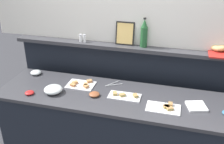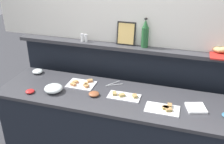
{
  "view_description": "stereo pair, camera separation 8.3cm",
  "coord_description": "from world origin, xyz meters",
  "px_view_note": "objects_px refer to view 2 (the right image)",
  "views": [
    {
      "loc": [
        0.52,
        -2.2,
        2.29
      ],
      "look_at": [
        -0.09,
        0.1,
        1.13
      ],
      "focal_mm": 41.99,
      "sensor_mm": 36.0,
      "label": 1
    },
    {
      "loc": [
        0.6,
        -2.17,
        2.29
      ],
      "look_at": [
        -0.09,
        0.1,
        1.13
      ],
      "focal_mm": 41.99,
      "sensor_mm": 36.0,
      "label": 2
    }
  ],
  "objects_px": {
    "sandwich_platter_front": "(82,84)",
    "condiment_bowl_cream": "(94,94)",
    "glass_bowl_medium": "(54,89)",
    "wine_bottle_green": "(145,34)",
    "pepper_shaker": "(86,38)",
    "sandwich_platter_rear": "(124,96)",
    "glass_bowl_large": "(38,71)",
    "condiment_bowl_teal": "(30,91)",
    "salt_shaker": "(82,38)",
    "napkin_stack": "(196,108)",
    "framed_picture": "(126,34)",
    "serving_tongs": "(113,84)",
    "sandwich_platter_side": "(164,109)"
  },
  "relations": [
    {
      "from": "pepper_shaker",
      "to": "serving_tongs",
      "type": "bearing_deg",
      "value": -29.92
    },
    {
      "from": "condiment_bowl_teal",
      "to": "pepper_shaker",
      "type": "distance_m",
      "value": 0.84
    },
    {
      "from": "napkin_stack",
      "to": "framed_picture",
      "type": "distance_m",
      "value": 1.06
    },
    {
      "from": "sandwich_platter_front",
      "to": "glass_bowl_medium",
      "type": "relative_size",
      "value": 1.56
    },
    {
      "from": "sandwich_platter_front",
      "to": "condiment_bowl_cream",
      "type": "height_order",
      "value": "condiment_bowl_cream"
    },
    {
      "from": "sandwich_platter_side",
      "to": "serving_tongs",
      "type": "relative_size",
      "value": 1.87
    },
    {
      "from": "framed_picture",
      "to": "glass_bowl_medium",
      "type": "bearing_deg",
      "value": -136.04
    },
    {
      "from": "sandwich_platter_front",
      "to": "napkin_stack",
      "type": "xyz_separation_m",
      "value": [
        1.19,
        -0.11,
        -0.0
      ]
    },
    {
      "from": "glass_bowl_large",
      "to": "salt_shaker",
      "type": "bearing_deg",
      "value": 23.77
    },
    {
      "from": "sandwich_platter_rear",
      "to": "glass_bowl_large",
      "type": "relative_size",
      "value": 2.64
    },
    {
      "from": "glass_bowl_large",
      "to": "framed_picture",
      "type": "xyz_separation_m",
      "value": [
        1.0,
        0.26,
        0.48
      ]
    },
    {
      "from": "glass_bowl_large",
      "to": "pepper_shaker",
      "type": "distance_m",
      "value": 0.71
    },
    {
      "from": "glass_bowl_medium",
      "to": "condiment_bowl_cream",
      "type": "xyz_separation_m",
      "value": [
        0.43,
        0.05,
        -0.02
      ]
    },
    {
      "from": "glass_bowl_large",
      "to": "glass_bowl_medium",
      "type": "xyz_separation_m",
      "value": [
        0.39,
        -0.33,
        0.01
      ]
    },
    {
      "from": "sandwich_platter_rear",
      "to": "serving_tongs",
      "type": "height_order",
      "value": "sandwich_platter_rear"
    },
    {
      "from": "condiment_bowl_teal",
      "to": "salt_shaker",
      "type": "relative_size",
      "value": 1.05
    },
    {
      "from": "condiment_bowl_cream",
      "to": "wine_bottle_green",
      "type": "height_order",
      "value": "wine_bottle_green"
    },
    {
      "from": "sandwich_platter_rear",
      "to": "pepper_shaker",
      "type": "relative_size",
      "value": 3.7
    },
    {
      "from": "pepper_shaker",
      "to": "sandwich_platter_rear",
      "type": "bearing_deg",
      "value": -37.81
    },
    {
      "from": "serving_tongs",
      "to": "wine_bottle_green",
      "type": "xyz_separation_m",
      "value": [
        0.27,
        0.25,
        0.51
      ]
    },
    {
      "from": "serving_tongs",
      "to": "napkin_stack",
      "type": "height_order",
      "value": "napkin_stack"
    },
    {
      "from": "glass_bowl_large",
      "to": "salt_shaker",
      "type": "xyz_separation_m",
      "value": [
        0.5,
        0.22,
        0.4
      ]
    },
    {
      "from": "glass_bowl_large",
      "to": "sandwich_platter_front",
      "type": "bearing_deg",
      "value": -10.8
    },
    {
      "from": "condiment_bowl_cream",
      "to": "framed_picture",
      "type": "height_order",
      "value": "framed_picture"
    },
    {
      "from": "condiment_bowl_teal",
      "to": "framed_picture",
      "type": "distance_m",
      "value": 1.18
    },
    {
      "from": "condiment_bowl_cream",
      "to": "napkin_stack",
      "type": "relative_size",
      "value": 0.63
    },
    {
      "from": "glass_bowl_large",
      "to": "condiment_bowl_cream",
      "type": "xyz_separation_m",
      "value": [
        0.81,
        -0.28,
        -0.0
      ]
    },
    {
      "from": "serving_tongs",
      "to": "pepper_shaker",
      "type": "distance_m",
      "value": 0.61
    },
    {
      "from": "glass_bowl_medium",
      "to": "condiment_bowl_cream",
      "type": "bearing_deg",
      "value": 6.4
    },
    {
      "from": "wine_bottle_green",
      "to": "framed_picture",
      "type": "distance_m",
      "value": 0.21
    },
    {
      "from": "sandwich_platter_side",
      "to": "salt_shaker",
      "type": "xyz_separation_m",
      "value": [
        -1.02,
        0.55,
        0.41
      ]
    },
    {
      "from": "sandwich_platter_rear",
      "to": "glass_bowl_medium",
      "type": "distance_m",
      "value": 0.73
    },
    {
      "from": "sandwich_platter_rear",
      "to": "serving_tongs",
      "type": "distance_m",
      "value": 0.28
    },
    {
      "from": "condiment_bowl_teal",
      "to": "pepper_shaker",
      "type": "relative_size",
      "value": 1.05
    },
    {
      "from": "condiment_bowl_teal",
      "to": "framed_picture",
      "type": "xyz_separation_m",
      "value": [
        0.83,
        0.68,
        0.48
      ]
    },
    {
      "from": "sandwich_platter_front",
      "to": "napkin_stack",
      "type": "distance_m",
      "value": 1.2
    },
    {
      "from": "serving_tongs",
      "to": "condiment_bowl_teal",
      "type": "bearing_deg",
      "value": -151.61
    },
    {
      "from": "pepper_shaker",
      "to": "sandwich_platter_front",
      "type": "bearing_deg",
      "value": -78.79
    },
    {
      "from": "sandwich_platter_side",
      "to": "serving_tongs",
      "type": "height_order",
      "value": "sandwich_platter_side"
    },
    {
      "from": "pepper_shaker",
      "to": "sandwich_platter_side",
      "type": "bearing_deg",
      "value": -29.38
    },
    {
      "from": "sandwich_platter_front",
      "to": "sandwich_platter_side",
      "type": "xyz_separation_m",
      "value": [
        0.91,
        -0.21,
        -0.0
      ]
    },
    {
      "from": "sandwich_platter_side",
      "to": "sandwich_platter_rear",
      "type": "relative_size",
      "value": 0.97
    },
    {
      "from": "glass_bowl_medium",
      "to": "framed_picture",
      "type": "relative_size",
      "value": 0.75
    },
    {
      "from": "serving_tongs",
      "to": "napkin_stack",
      "type": "relative_size",
      "value": 0.99
    },
    {
      "from": "sandwich_platter_front",
      "to": "condiment_bowl_teal",
      "type": "bearing_deg",
      "value": -145.23
    },
    {
      "from": "condiment_bowl_cream",
      "to": "glass_bowl_large",
      "type": "bearing_deg",
      "value": 160.85
    },
    {
      "from": "sandwich_platter_rear",
      "to": "pepper_shaker",
      "type": "distance_m",
      "value": 0.83
    },
    {
      "from": "napkin_stack",
      "to": "wine_bottle_green",
      "type": "bearing_deg",
      "value": 141.34
    },
    {
      "from": "sandwich_platter_front",
      "to": "framed_picture",
      "type": "height_order",
      "value": "framed_picture"
    },
    {
      "from": "glass_bowl_medium",
      "to": "framed_picture",
      "type": "height_order",
      "value": "framed_picture"
    }
  ]
}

